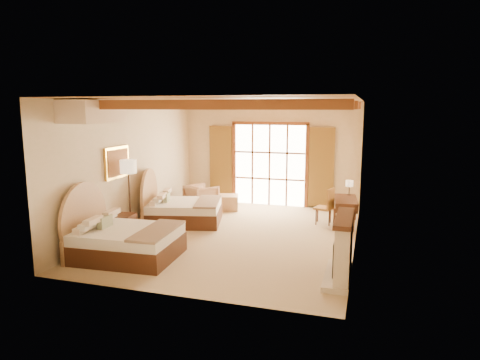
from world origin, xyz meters
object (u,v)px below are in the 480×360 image
at_px(bed_near, 120,238).
at_px(armchair, 201,197).
at_px(nightstand, 124,227).
at_px(desk, 345,211).
at_px(bed_far, 179,209).

distance_m(bed_near, armchair, 4.37).
distance_m(nightstand, desk, 5.60).
bearing_deg(desk, bed_far, -171.59).
bearing_deg(bed_near, armchair, 86.66).
height_order(bed_near, desk, bed_near).
relative_size(bed_far, nightstand, 3.88).
bearing_deg(armchair, bed_near, 123.48).
height_order(bed_far, desk, bed_far).
bearing_deg(bed_near, bed_far, 86.76).
height_order(nightstand, desk, desk).
xyz_separation_m(bed_far, nightstand, (-0.62, -1.67, -0.09)).
bearing_deg(armchair, desk, -153.11).
xyz_separation_m(bed_near, bed_far, (0.00, 2.78, -0.02)).
relative_size(bed_near, bed_far, 0.93).
xyz_separation_m(nightstand, desk, (4.88, 2.75, 0.08)).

